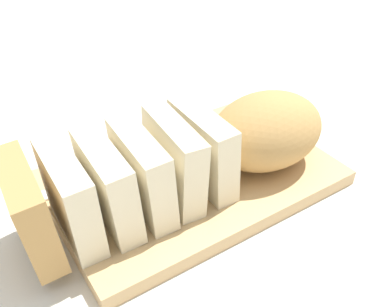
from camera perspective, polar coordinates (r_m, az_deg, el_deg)
The scene contains 8 objects.
ground_plane at distance 0.59m, azimuth -0.00°, elevation -3.93°, with size 3.00×3.00×0.00m, color silver.
cutting_board at distance 0.59m, azimuth -0.00°, elevation -3.18°, with size 0.37×0.24×0.02m, color tan.
bread_loaf at distance 0.53m, azimuth 0.48°, elevation -0.10°, with size 0.41×0.15×0.10m.
bread_knife at distance 0.61m, azimuth -2.34°, elevation 0.85°, with size 0.27×0.04×0.02m.
crumb_near_knife at distance 0.59m, azimuth -3.85°, elevation -1.65°, with size 0.00×0.00×0.00m, color tan.
crumb_near_loaf at distance 0.62m, azimuth 0.27°, elevation 0.47°, with size 0.01×0.01×0.01m, color tan.
crumb_stray_left at distance 0.59m, azimuth 3.28°, elevation -1.59°, with size 0.01×0.01×0.01m, color tan.
crumb_stray_right at distance 0.63m, azimuth 3.56°, elevation 1.47°, with size 0.00×0.00×0.00m, color tan.
Camera 1 is at (0.26, 0.38, 0.38)m, focal length 40.76 mm.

